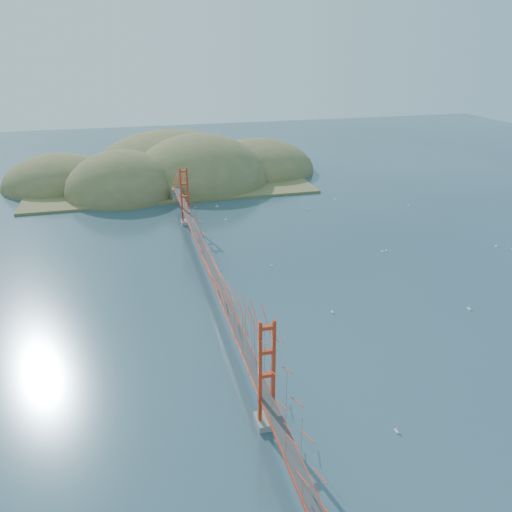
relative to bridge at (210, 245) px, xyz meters
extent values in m
plane|color=#294352|center=(0.00, -0.18, -7.01)|extent=(320.00, 320.00, 0.00)
cube|color=gray|center=(0.00, -30.18, -6.66)|extent=(2.00, 2.40, 0.70)
cube|color=gray|center=(0.00, 29.82, -6.66)|extent=(2.00, 2.40, 0.70)
cube|color=red|center=(0.00, -0.18, -3.71)|extent=(1.40, 92.00, 0.16)
cube|color=red|center=(0.00, -0.18, -3.91)|extent=(1.33, 92.00, 0.24)
cube|color=#38383A|center=(0.00, -0.18, -3.61)|extent=(1.19, 92.00, 0.03)
cube|color=gray|center=(0.00, 45.82, -5.36)|extent=(2.20, 2.60, 3.30)
cube|color=olive|center=(0.00, 63.82, -6.76)|extent=(70.00, 40.00, 0.60)
ellipsoid|color=olive|center=(-12.00, 55.82, -7.01)|extent=(28.00, 28.00, 21.00)
ellipsoid|color=olive|center=(8.00, 61.82, -7.01)|extent=(36.00, 36.00, 25.00)
ellipsoid|color=olive|center=(26.00, 69.82, -7.01)|extent=(32.00, 32.00, 18.00)
ellipsoid|color=olive|center=(-28.00, 67.82, -7.01)|extent=(28.00, 28.00, 16.00)
ellipsoid|color=olive|center=(2.00, 77.82, -7.01)|extent=(44.00, 44.00, 22.00)
cube|color=white|center=(27.66, 32.42, -6.95)|extent=(0.42, 0.57, 0.10)
cylinder|color=white|center=(27.66, 32.42, -6.65)|extent=(0.02, 0.02, 0.60)
cube|color=white|center=(8.26, 39.46, -6.94)|extent=(0.66, 0.35, 0.11)
cylinder|color=white|center=(8.26, 39.46, -6.60)|extent=(0.02, 0.02, 0.69)
cube|color=white|center=(14.81, -11.59, -6.95)|extent=(0.36, 0.58, 0.10)
cylinder|color=white|center=(14.81, -11.59, -6.65)|extent=(0.02, 0.02, 0.61)
cube|color=white|center=(53.18, 3.10, -6.95)|extent=(0.26, 0.59, 0.10)
cylinder|color=white|center=(53.18, 3.10, -6.63)|extent=(0.02, 0.02, 0.63)
cube|color=white|center=(11.05, 5.55, -6.96)|extent=(0.50, 0.40, 0.09)
cylinder|color=white|center=(11.05, 5.55, -6.69)|extent=(0.01, 0.01, 0.53)
cube|color=white|center=(32.72, 6.32, -6.95)|extent=(0.52, 0.46, 0.10)
cylinder|color=white|center=(32.72, 6.32, -6.66)|extent=(0.02, 0.02, 0.58)
cube|color=white|center=(33.72, -15.66, -6.94)|extent=(0.21, 0.63, 0.11)
cylinder|color=white|center=(33.72, -15.66, -6.60)|extent=(0.02, 0.02, 0.68)
cube|color=white|center=(31.81, 6.12, -6.95)|extent=(0.44, 0.60, 0.10)
cylinder|color=white|center=(31.81, 6.12, -6.63)|extent=(0.02, 0.02, 0.63)
cube|color=white|center=(36.11, 37.42, -6.94)|extent=(0.62, 0.34, 0.11)
cylinder|color=white|center=(36.11, 37.42, -6.62)|extent=(0.02, 0.02, 0.64)
cube|color=white|center=(8.29, 30.25, -6.95)|extent=(0.58, 0.20, 0.10)
cylinder|color=white|center=(8.29, 30.25, -6.63)|extent=(0.02, 0.02, 0.62)
cube|color=white|center=(11.86, -34.45, -6.94)|extent=(0.22, 0.60, 0.11)
cylinder|color=white|center=(11.86, -34.45, -6.62)|extent=(0.02, 0.02, 0.65)
cube|color=white|center=(50.31, 28.48, -6.95)|extent=(0.58, 0.25, 0.10)
cylinder|color=white|center=(50.31, 28.48, -6.64)|extent=(0.02, 0.02, 0.61)
camera|label=1|loc=(-10.77, -67.09, 27.73)|focal=35.00mm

